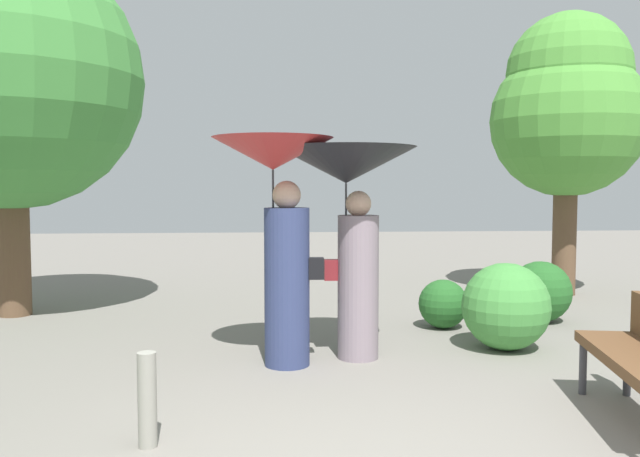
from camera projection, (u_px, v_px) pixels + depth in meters
person_left at (279, 209)px, 5.89m from camera, size 1.12×1.12×2.11m
person_right at (349, 197)px, 6.14m from camera, size 1.35×1.35×2.04m
tree_near_right at (568, 107)px, 9.72m from camera, size 2.30×2.30×4.28m
tree_mid_left at (8, 57)px, 8.09m from camera, size 3.35×3.35×5.19m
bush_path_left at (506, 306)px, 6.52m from camera, size 0.89×0.89×0.89m
bush_path_right at (541, 292)px, 7.88m from camera, size 0.75×0.75×0.75m
bush_behind_bench at (443, 304)px, 7.52m from camera, size 0.57×0.57×0.57m
path_marker_post at (147, 400)px, 4.08m from camera, size 0.12×0.12×0.61m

